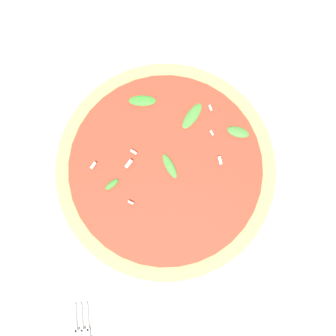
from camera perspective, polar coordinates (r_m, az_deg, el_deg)
name	(u,v)px	position (r m, az deg, el deg)	size (l,w,h in m)	color
ground_plane	(158,150)	(0.75, -1.22, 2.26)	(6.00, 6.00, 0.00)	silver
pizza_arugula_main	(168,169)	(0.73, 0.00, -0.14)	(0.36, 0.36, 0.05)	white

